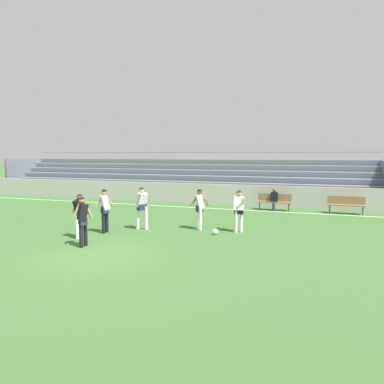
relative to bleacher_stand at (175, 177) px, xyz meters
The scene contains 14 objects.
ground_plane 15.17m from the bleacher_stand, 77.54° to the right, with size 160.00×160.00×0.00m, color #3D662D.
field_line_sideline 5.88m from the bleacher_stand, 55.17° to the right, with size 44.00×0.12×0.01m, color white.
sideline_wall 4.52m from the bleacher_stand, 42.97° to the right, with size 48.00×0.16×1.24m, color #BCB7AD.
bleacher_stand is the anchor object (origin of this frame).
bench_far_left 11.87m from the bleacher_stand, 20.65° to the right, with size 1.80×0.40×0.90m.
bench_near_wall_gap 8.60m from the bleacher_stand, 29.20° to the right, with size 1.80×0.40×0.90m.
spectator_seated 8.64m from the bleacher_stand, 29.87° to the right, with size 0.36×0.42×1.21m.
player_white_wide_left 11.43m from the bleacher_stand, 63.41° to the right, with size 0.73×0.50×1.65m.
player_white_pressing_high 12.22m from the bleacher_stand, 56.63° to the right, with size 0.47×0.58×1.65m.
player_white_overlapping 12.14m from the bleacher_stand, 81.31° to the right, with size 0.66×0.50×1.70m.
player_dark_wide_right 14.20m from the bleacher_stand, 80.68° to the right, with size 0.59×0.49×1.67m.
player_dark_on_ball 13.14m from the bleacher_stand, 83.50° to the right, with size 0.55×0.49×1.63m.
player_white_deep_cover 11.36m from the bleacher_stand, 75.15° to the right, with size 0.51×0.65×1.72m.
soccer_ball 12.50m from the bleacher_stand, 61.29° to the right, with size 0.22×0.22×0.22m, color white.
Camera 1 is at (6.13, -8.86, 3.04)m, focal length 32.92 mm.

